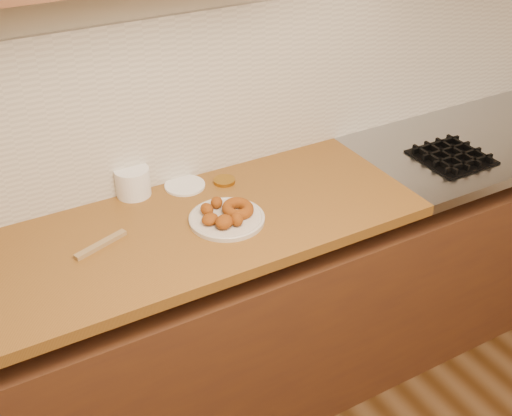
% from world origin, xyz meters
% --- Properties ---
extents(wall_back, '(4.00, 0.02, 2.70)m').
position_xyz_m(wall_back, '(0.00, 2.00, 1.35)').
color(wall_back, beige).
rests_on(wall_back, ground).
extents(base_cabinet, '(3.60, 0.60, 0.77)m').
position_xyz_m(base_cabinet, '(0.00, 1.69, 0.39)').
color(base_cabinet, '#552E16').
rests_on(base_cabinet, floor).
extents(butcher_block, '(2.30, 0.62, 0.04)m').
position_xyz_m(butcher_block, '(-0.65, 1.69, 0.88)').
color(butcher_block, brown).
rests_on(butcher_block, base_cabinet).
extents(stovetop, '(1.30, 0.62, 0.04)m').
position_xyz_m(stovetop, '(1.15, 1.69, 0.88)').
color(stovetop, '#9EA0A5').
rests_on(stovetop, base_cabinet).
extents(backsplash, '(3.60, 0.02, 0.60)m').
position_xyz_m(backsplash, '(0.00, 1.99, 1.20)').
color(backsplash, beige).
rests_on(backsplash, wall_back).
extents(burner_grates, '(0.91, 0.26, 0.03)m').
position_xyz_m(burner_grates, '(1.13, 1.61, 0.91)').
color(burner_grates, black).
rests_on(burner_grates, stovetop).
extents(donut_plate, '(0.25, 0.25, 0.01)m').
position_xyz_m(donut_plate, '(-0.17, 1.65, 0.91)').
color(donut_plate, beige).
rests_on(donut_plate, butcher_block).
extents(ring_donut, '(0.15, 0.15, 0.05)m').
position_xyz_m(ring_donut, '(-0.12, 1.65, 0.93)').
color(ring_donut, '#8D4505').
rests_on(ring_donut, donut_plate).
extents(fried_dough_chunks, '(0.13, 0.19, 0.05)m').
position_xyz_m(fried_dough_chunks, '(-0.20, 1.64, 0.94)').
color(fried_dough_chunks, '#8D4505').
rests_on(fried_dough_chunks, donut_plate).
extents(plastic_tub, '(0.14, 0.14, 0.10)m').
position_xyz_m(plastic_tub, '(-0.38, 1.96, 0.95)').
color(plastic_tub, white).
rests_on(plastic_tub, butcher_block).
extents(tub_lid, '(0.18, 0.18, 0.01)m').
position_xyz_m(tub_lid, '(-0.20, 1.92, 0.90)').
color(tub_lid, white).
rests_on(tub_lid, butcher_block).
extents(brass_jar_lid, '(0.10, 0.10, 0.01)m').
position_xyz_m(brass_jar_lid, '(-0.06, 1.88, 0.91)').
color(brass_jar_lid, '#A57724').
rests_on(brass_jar_lid, butcher_block).
extents(wooden_utensil, '(0.19, 0.08, 0.01)m').
position_xyz_m(wooden_utensil, '(-0.58, 1.71, 0.91)').
color(wooden_utensil, '#96784C').
rests_on(wooden_utensil, butcher_block).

